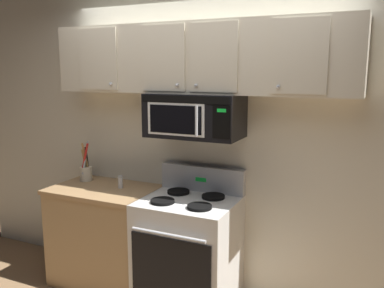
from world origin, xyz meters
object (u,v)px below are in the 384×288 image
object	(u,v)px
over_range_microwave	(195,115)
utensil_crock_cream	(86,170)
stove_range	(189,250)
salt_shaker	(120,182)

from	to	relation	value
over_range_microwave	utensil_crock_cream	bearing A→B (deg)	179.64
stove_range	utensil_crock_cream	bearing A→B (deg)	173.78
stove_range	over_range_microwave	size ratio (longest dim) A/B	1.47
salt_shaker	utensil_crock_cream	bearing A→B (deg)	171.26
stove_range	utensil_crock_cream	distance (m)	1.26
over_range_microwave	salt_shaker	world-z (taller)	over_range_microwave
salt_shaker	over_range_microwave	bearing A→B (deg)	4.95
stove_range	utensil_crock_cream	world-z (taller)	utensil_crock_cream
stove_range	over_range_microwave	distance (m)	1.11
utensil_crock_cream	salt_shaker	size ratio (longest dim) A/B	3.42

